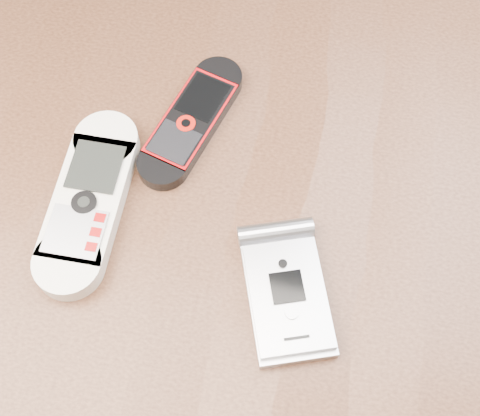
% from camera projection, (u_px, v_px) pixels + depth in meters
% --- Properties ---
extents(ground, '(4.00, 4.00, 0.00)m').
position_uv_depth(ground, '(237.00, 388.00, 1.23)').
color(ground, '#472B19').
rests_on(ground, ground).
extents(table, '(1.20, 0.80, 0.75)m').
position_uv_depth(table, '(235.00, 259.00, 0.66)').
color(table, black).
rests_on(table, ground).
extents(nokia_white, '(0.06, 0.17, 0.02)m').
position_uv_depth(nokia_white, '(88.00, 201.00, 0.55)').
color(nokia_white, silver).
rests_on(nokia_white, table).
extents(nokia_black_red, '(0.09, 0.15, 0.01)m').
position_uv_depth(nokia_black_red, '(191.00, 121.00, 0.59)').
color(nokia_black_red, black).
rests_on(nokia_black_red, table).
extents(motorola_razr, '(0.09, 0.13, 0.02)m').
position_uv_depth(motorola_razr, '(287.00, 294.00, 0.52)').
color(motorola_razr, '#B4B4B9').
rests_on(motorola_razr, table).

